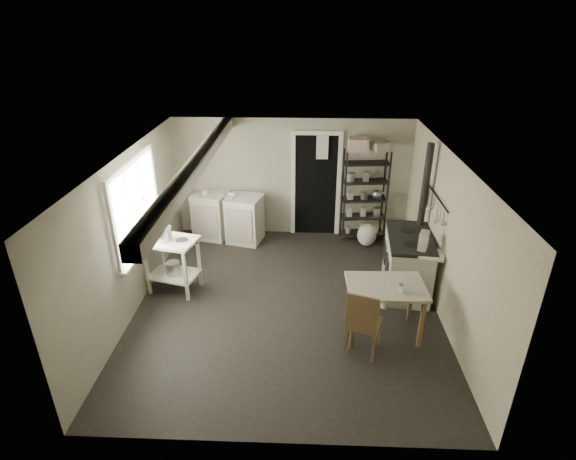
{
  "coord_description": "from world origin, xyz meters",
  "views": [
    {
      "loc": [
        0.24,
        -5.72,
        4.0
      ],
      "look_at": [
        0.0,
        0.3,
        1.1
      ],
      "focal_mm": 28.0,
      "sensor_mm": 36.0,
      "label": 1
    }
  ],
  "objects_px": {
    "stockpot": "(163,237)",
    "chair": "(365,320)",
    "prep_table": "(174,268)",
    "stove": "(407,265)",
    "work_table": "(383,310)",
    "base_cabinets": "(228,217)",
    "shelf_rack": "(365,193)",
    "flour_sack": "(367,234)"
  },
  "relations": [
    {
      "from": "stove",
      "to": "work_table",
      "type": "bearing_deg",
      "value": -109.96
    },
    {
      "from": "stockpot",
      "to": "chair",
      "type": "xyz_separation_m",
      "value": [
        2.94,
        -1.36,
        -0.45
      ]
    },
    {
      "from": "stove",
      "to": "flour_sack",
      "type": "bearing_deg",
      "value": 111.56
    },
    {
      "from": "stockpot",
      "to": "shelf_rack",
      "type": "relative_size",
      "value": 0.17
    },
    {
      "from": "flour_sack",
      "to": "stove",
      "type": "bearing_deg",
      "value": -73.71
    },
    {
      "from": "base_cabinets",
      "to": "chair",
      "type": "relative_size",
      "value": 1.43
    },
    {
      "from": "flour_sack",
      "to": "prep_table",
      "type": "bearing_deg",
      "value": -152.94
    },
    {
      "from": "base_cabinets",
      "to": "work_table",
      "type": "bearing_deg",
      "value": -34.4
    },
    {
      "from": "shelf_rack",
      "to": "flour_sack",
      "type": "xyz_separation_m",
      "value": [
        0.06,
        -0.31,
        -0.71
      ]
    },
    {
      "from": "stockpot",
      "to": "chair",
      "type": "height_order",
      "value": "stockpot"
    },
    {
      "from": "shelf_rack",
      "to": "work_table",
      "type": "relative_size",
      "value": 1.73
    },
    {
      "from": "stockpot",
      "to": "flour_sack",
      "type": "bearing_deg",
      "value": 26.22
    },
    {
      "from": "shelf_rack",
      "to": "chair",
      "type": "bearing_deg",
      "value": -102.03
    },
    {
      "from": "stove",
      "to": "chair",
      "type": "bearing_deg",
      "value": -113.79
    },
    {
      "from": "base_cabinets",
      "to": "shelf_rack",
      "type": "distance_m",
      "value": 2.66
    },
    {
      "from": "base_cabinets",
      "to": "prep_table",
      "type": "bearing_deg",
      "value": -93.77
    },
    {
      "from": "prep_table",
      "to": "chair",
      "type": "distance_m",
      "value": 3.14
    },
    {
      "from": "shelf_rack",
      "to": "chair",
      "type": "relative_size",
      "value": 1.83
    },
    {
      "from": "base_cabinets",
      "to": "shelf_rack",
      "type": "relative_size",
      "value": 0.78
    },
    {
      "from": "prep_table",
      "to": "flour_sack",
      "type": "height_order",
      "value": "prep_table"
    },
    {
      "from": "stockpot",
      "to": "base_cabinets",
      "type": "height_order",
      "value": "stockpot"
    },
    {
      "from": "stockpot",
      "to": "shelf_rack",
      "type": "distance_m",
      "value": 3.82
    },
    {
      "from": "work_table",
      "to": "base_cabinets",
      "type": "bearing_deg",
      "value": 132.29
    },
    {
      "from": "stockpot",
      "to": "work_table",
      "type": "bearing_deg",
      "value": -16.92
    },
    {
      "from": "chair",
      "to": "shelf_rack",
      "type": "bearing_deg",
      "value": 104.43
    },
    {
      "from": "stockpot",
      "to": "chair",
      "type": "distance_m",
      "value": 3.27
    },
    {
      "from": "stockpot",
      "to": "base_cabinets",
      "type": "xyz_separation_m",
      "value": [
        0.67,
        1.84,
        -0.48
      ]
    },
    {
      "from": "prep_table",
      "to": "shelf_rack",
      "type": "distance_m",
      "value": 3.78
    },
    {
      "from": "chair",
      "to": "work_table",
      "type": "bearing_deg",
      "value": 71.23
    },
    {
      "from": "stockpot",
      "to": "work_table",
      "type": "distance_m",
      "value": 3.44
    },
    {
      "from": "stove",
      "to": "flour_sack",
      "type": "xyz_separation_m",
      "value": [
        -0.44,
        1.5,
        -0.2
      ]
    },
    {
      "from": "base_cabinets",
      "to": "stove",
      "type": "relative_size",
      "value": 1.16
    },
    {
      "from": "chair",
      "to": "stockpot",
      "type": "bearing_deg",
      "value": 175.44
    },
    {
      "from": "stove",
      "to": "work_table",
      "type": "height_order",
      "value": "stove"
    },
    {
      "from": "prep_table",
      "to": "stove",
      "type": "distance_m",
      "value": 3.68
    },
    {
      "from": "stockpot",
      "to": "base_cabinets",
      "type": "relative_size",
      "value": 0.22
    },
    {
      "from": "stockpot",
      "to": "flour_sack",
      "type": "height_order",
      "value": "stockpot"
    },
    {
      "from": "stove",
      "to": "chair",
      "type": "distance_m",
      "value": 1.73
    },
    {
      "from": "work_table",
      "to": "flour_sack",
      "type": "height_order",
      "value": "work_table"
    },
    {
      "from": "prep_table",
      "to": "chair",
      "type": "bearing_deg",
      "value": -25.49
    },
    {
      "from": "base_cabinets",
      "to": "work_table",
      "type": "height_order",
      "value": "base_cabinets"
    },
    {
      "from": "stockpot",
      "to": "base_cabinets",
      "type": "distance_m",
      "value": 2.02
    }
  ]
}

